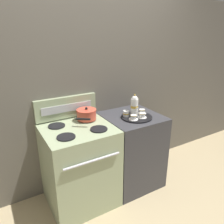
{
  "coord_description": "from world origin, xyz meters",
  "views": [
    {
      "loc": [
        -1.03,
        -1.88,
        1.79
      ],
      "look_at": [
        0.1,
        0.03,
        0.97
      ],
      "focal_mm": 35.0,
      "sensor_mm": 36.0,
      "label": 1
    }
  ],
  "objects": [
    {
      "name": "wall_back",
      "position": [
        0.0,
        0.34,
        1.1
      ],
      "size": [
        6.0,
        0.05,
        2.2
      ],
      "color": "#666056",
      "rests_on": "ground"
    },
    {
      "name": "creamer_jug",
      "position": [
        0.26,
        -0.01,
        0.93
      ],
      "size": [
        0.07,
        0.07,
        0.07
      ],
      "color": "white",
      "rests_on": "serving_tray"
    },
    {
      "name": "saucepan",
      "position": [
        -0.15,
        0.14,
        0.96
      ],
      "size": [
        0.28,
        0.3,
        0.14
      ],
      "color": "#D14C38",
      "rests_on": "stove"
    },
    {
      "name": "control_panel",
      "position": [
        -0.32,
        0.29,
        1.02
      ],
      "size": [
        0.68,
        0.05,
        0.24
      ],
      "color": "#9EAD84",
      "rests_on": "stove"
    },
    {
      "name": "ground_plane",
      "position": [
        0.0,
        0.0,
        0.0
      ],
      "size": [
        6.0,
        6.0,
        0.0
      ],
      "primitive_type": "plane",
      "color": "tan"
    },
    {
      "name": "serving_tray",
      "position": [
        0.36,
        -0.07,
        0.89
      ],
      "size": [
        0.35,
        0.35,
        0.01
      ],
      "color": "black",
      "rests_on": "side_counter"
    },
    {
      "name": "teacup_front",
      "position": [
        0.27,
        -0.13,
        0.93
      ],
      "size": [
        0.1,
        0.1,
        0.05
      ],
      "color": "white",
      "rests_on": "serving_tray"
    },
    {
      "name": "teacup_left",
      "position": [
        0.39,
        -0.13,
        0.93
      ],
      "size": [
        0.1,
        0.1,
        0.05
      ],
      "color": "white",
      "rests_on": "serving_tray"
    },
    {
      "name": "side_counter",
      "position": [
        0.35,
        0.0,
        0.44
      ],
      "size": [
        0.62,
        0.64,
        0.89
      ],
      "color": "#38383D",
      "rests_on": "ground"
    },
    {
      "name": "teapot",
      "position": [
        0.35,
        -0.04,
        1.02
      ],
      "size": [
        0.08,
        0.14,
        0.25
      ],
      "color": "white",
      "rests_on": "serving_tray"
    },
    {
      "name": "stove",
      "position": [
        -0.32,
        -0.0,
        0.45
      ],
      "size": [
        0.7,
        0.67,
        0.9
      ],
      "color": "#9EAD84",
      "rests_on": "ground"
    },
    {
      "name": "teacup_right",
      "position": [
        0.46,
        -0.03,
        0.93
      ],
      "size": [
        0.1,
        0.1,
        0.05
      ],
      "color": "white",
      "rests_on": "serving_tray"
    }
  ]
}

